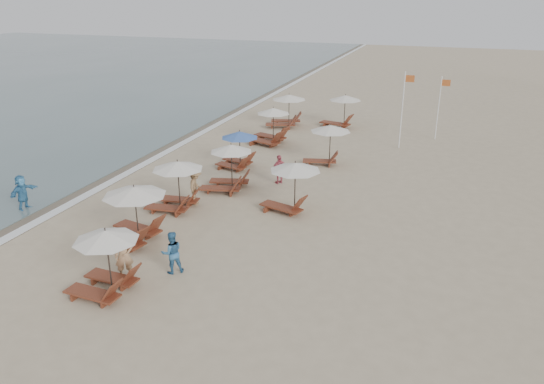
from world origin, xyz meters
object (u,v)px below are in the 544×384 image
(lounger_station_4, at_px, (236,149))
(flag_pole_near, at_px, (403,107))
(lounger_station_5, at_px, (269,128))
(beachgoer_near, at_px, (124,255))
(lounger_station_1, at_px, (131,214))
(lounger_station_0, at_px, (103,263))
(inland_station_2, at_px, (340,109))
(beachgoer_mid_b, at_px, (195,187))
(lounger_station_2, at_px, (174,185))
(inland_station_1, at_px, (326,140))
(beachgoer_far_a, at_px, (279,169))
(waterline_walker, at_px, (22,193))
(lounger_station_6, at_px, (285,111))
(inland_station_0, at_px, (289,182))
(lounger_station_3, at_px, (227,169))
(beachgoer_mid_a, at_px, (172,253))

(lounger_station_4, relative_size, flag_pole_near, 0.51)
(flag_pole_near, bearing_deg, lounger_station_5, -168.03)
(lounger_station_5, bearing_deg, beachgoer_near, -86.56)
(lounger_station_1, relative_size, beachgoer_near, 1.63)
(lounger_station_0, relative_size, inland_station_2, 0.84)
(beachgoer_mid_b, bearing_deg, flag_pole_near, -46.89)
(lounger_station_2, height_order, inland_station_1, lounger_station_2)
(lounger_station_5, distance_m, beachgoer_far_a, 7.38)
(lounger_station_4, xyz_separation_m, beachgoer_far_a, (3.00, -1.60, -0.30))
(beachgoer_near, relative_size, waterline_walker, 1.06)
(lounger_station_6, distance_m, beachgoer_far_a, 11.73)
(inland_station_0, bearing_deg, flag_pole_near, 73.78)
(lounger_station_6, distance_m, inland_station_0, 15.33)
(inland_station_2, distance_m, beachgoer_near, 23.09)
(lounger_station_6, xyz_separation_m, inland_station_1, (4.79, -7.49, 0.32))
(beachgoer_mid_b, distance_m, waterline_walker, 7.57)
(inland_station_0, distance_m, beachgoer_near, 8.11)
(lounger_station_3, xyz_separation_m, inland_station_2, (2.41, 14.12, 0.21))
(lounger_station_3, height_order, beachgoer_mid_b, lounger_station_3)
(lounger_station_3, distance_m, inland_station_1, 6.53)
(lounger_station_5, bearing_deg, beachgoer_far_a, -66.13)
(lounger_station_6, relative_size, inland_station_0, 1.03)
(flag_pole_near, bearing_deg, inland_station_0, -106.22)
(beachgoer_mid_a, bearing_deg, lounger_station_3, -120.12)
(inland_station_2, bearing_deg, lounger_station_4, -107.11)
(lounger_station_5, distance_m, waterline_walker, 15.21)
(inland_station_1, xyz_separation_m, beachgoer_near, (-3.39, -14.33, -0.58))
(lounger_station_3, xyz_separation_m, inland_station_1, (3.54, 5.47, 0.36))
(lounger_station_0, xyz_separation_m, waterline_walker, (-7.63, 4.65, -0.30))
(inland_station_1, bearing_deg, beachgoer_far_a, -111.20)
(inland_station_0, bearing_deg, lounger_station_6, 108.62)
(inland_station_1, bearing_deg, lounger_station_4, -154.28)
(lounger_station_0, relative_size, lounger_station_5, 0.89)
(lounger_station_3, bearing_deg, lounger_station_5, 96.06)
(inland_station_0, height_order, beachgoer_mid_a, inland_station_0)
(flag_pole_near, bearing_deg, beachgoer_far_a, -120.48)
(beachgoer_mid_a, xyz_separation_m, flag_pole_near, (5.58, 18.14, 1.81))
(lounger_station_2, bearing_deg, lounger_station_6, 90.23)
(lounger_station_6, bearing_deg, lounger_station_4, -88.00)
(lounger_station_5, xyz_separation_m, lounger_station_6, (-0.36, 4.50, 0.13))
(lounger_station_1, distance_m, beachgoer_mid_a, 3.13)
(beachgoer_mid_b, bearing_deg, inland_station_2, -25.49)
(beachgoer_mid_b, xyz_separation_m, flag_pole_near, (7.66, 12.29, 1.73))
(lounger_station_1, bearing_deg, lounger_station_4, 88.41)
(lounger_station_0, relative_size, lounger_station_4, 1.02)
(lounger_station_5, bearing_deg, lounger_station_3, -83.94)
(lounger_station_1, height_order, lounger_station_6, lounger_station_1)
(beachgoer_mid_a, height_order, flag_pole_near, flag_pole_near)
(beachgoer_far_a, height_order, waterline_walker, waterline_walker)
(lounger_station_1, xyz_separation_m, inland_station_1, (4.73, 11.84, 0.29))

